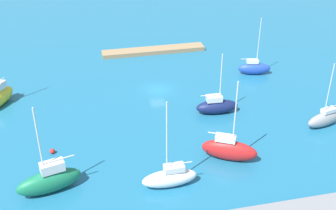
% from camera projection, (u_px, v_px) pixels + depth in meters
% --- Properties ---
extents(water, '(160.00, 160.00, 0.00)m').
position_uv_depth(water, '(158.00, 90.00, 72.11)').
color(water, '#1E668C').
rests_on(water, ground).
extents(pier_dock, '(20.53, 2.95, 0.80)m').
position_uv_depth(pier_dock, '(153.00, 50.00, 86.11)').
color(pier_dock, '#997A56').
rests_on(pier_dock, ground).
extents(sailboat_red_center_basin, '(7.25, 5.15, 11.19)m').
position_uv_depth(sailboat_red_center_basin, '(229.00, 149.00, 54.57)').
color(sailboat_red_center_basin, red).
rests_on(sailboat_red_center_basin, water).
extents(sailboat_gray_far_south, '(6.34, 3.25, 9.88)m').
position_uv_depth(sailboat_gray_far_south, '(325.00, 118.00, 61.79)').
color(sailboat_gray_far_south, gray).
rests_on(sailboat_gray_far_south, water).
extents(sailboat_white_outer_mooring, '(6.63, 2.18, 11.36)m').
position_uv_depth(sailboat_white_outer_mooring, '(170.00, 177.00, 50.23)').
color(sailboat_white_outer_mooring, white).
rests_on(sailboat_white_outer_mooring, water).
extents(sailboat_navy_far_north, '(6.58, 2.61, 9.61)m').
position_uv_depth(sailboat_navy_far_north, '(217.00, 106.00, 64.95)').
color(sailboat_navy_far_north, '#141E4C').
rests_on(sailboat_navy_far_north, water).
extents(sailboat_green_near_pier, '(7.77, 4.00, 11.27)m').
position_uv_depth(sailboat_green_near_pier, '(49.00, 180.00, 49.22)').
color(sailboat_green_near_pier, '#19724C').
rests_on(sailboat_green_near_pier, water).
extents(sailboat_blue_east_end, '(6.03, 3.04, 10.47)m').
position_uv_depth(sailboat_blue_east_end, '(254.00, 68.00, 76.90)').
color(sailboat_blue_east_end, '#2347B2').
rests_on(sailboat_blue_east_end, water).
extents(mooring_buoy_red, '(0.68, 0.68, 0.68)m').
position_uv_depth(mooring_buoy_red, '(52.00, 151.00, 56.22)').
color(mooring_buoy_red, red).
rests_on(mooring_buoy_red, water).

